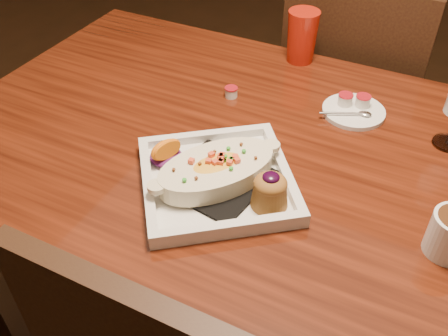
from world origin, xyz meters
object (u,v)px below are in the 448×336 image
at_px(chair_far, 349,104).
at_px(saucer, 353,109).
at_px(table, 280,191).
at_px(red_tumbler, 302,36).
at_px(plate, 220,175).

height_order(chair_far, saucer, chair_far).
bearing_deg(table, red_tumbler, 105.51).
xyz_separation_m(chair_far, plate, (-0.07, -0.77, 0.27)).
distance_m(table, plate, 0.20).
relative_size(chair_far, red_tumbler, 6.89).
bearing_deg(table, saucer, 69.52).
relative_size(table, chair_far, 1.61).
relative_size(chair_far, plate, 2.39).
xyz_separation_m(table, plate, (-0.07, -0.14, 0.13)).
distance_m(chair_far, saucer, 0.49).
distance_m(plate, saucer, 0.39).
xyz_separation_m(saucer, red_tumbler, (-0.19, 0.18, 0.06)).
distance_m(saucer, red_tumbler, 0.27).
bearing_deg(plate, chair_far, 47.04).
height_order(chair_far, red_tumbler, chair_far).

